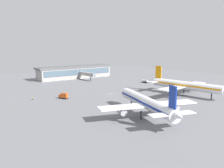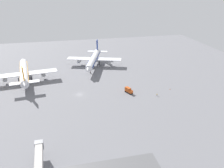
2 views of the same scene
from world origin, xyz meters
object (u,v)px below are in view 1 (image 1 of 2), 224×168
at_px(airplane_at_gate, 147,103).
at_px(catering_truck, 64,96).
at_px(safety_cone_near_gate, 15,104).
at_px(airplane_taxiing, 185,85).
at_px(fuel_truck, 145,81).
at_px(ground_crew_worker, 32,98).

xyz_separation_m(airplane_at_gate, catering_truck, (12.86, -53.39, -4.31)).
xyz_separation_m(airplane_at_gate, safety_cone_near_gate, (39.53, -54.84, -5.70)).
height_order(airplane_taxiing, catering_truck, airplane_taxiing).
distance_m(airplane_at_gate, fuel_truck, 95.14).
xyz_separation_m(airplane_taxiing, fuel_truck, (-14.90, -50.00, -4.61)).
relative_size(airplane_taxiing, catering_truck, 9.23).
bearing_deg(airplane_at_gate, catering_truck, 31.35).
bearing_deg(airplane_at_gate, safety_cone_near_gate, 53.59).
bearing_deg(airplane_taxiing, catering_truck, -125.70).
distance_m(ground_crew_worker, safety_cone_near_gate, 13.18).
relative_size(catering_truck, ground_crew_worker, 3.52).
height_order(airplane_taxiing, ground_crew_worker, airplane_taxiing).
bearing_deg(safety_cone_near_gate, airplane_taxiing, 158.25).
distance_m(catering_truck, safety_cone_near_gate, 26.74).
bearing_deg(fuel_truck, airplane_at_gate, 138.68).
distance_m(airplane_at_gate, airplane_taxiing, 53.95).
distance_m(airplane_at_gate, ground_crew_worker, 67.57).
height_order(fuel_truck, safety_cone_near_gate, fuel_truck).
bearing_deg(ground_crew_worker, airplane_at_gate, 127.51).
bearing_deg(airplane_taxiing, ground_crew_worker, -125.49).
relative_size(airplane_taxiing, fuel_truck, 8.51).
distance_m(airplane_taxiing, ground_crew_worker, 89.38).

